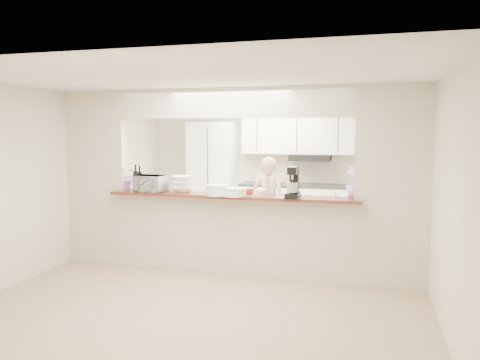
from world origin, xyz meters
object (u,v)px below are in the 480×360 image
at_px(stand_mixer, 293,184).
at_px(person, 269,203).
at_px(toaster_oven, 150,184).
at_px(refrigerator, 386,192).

relative_size(stand_mixer, person, 0.26).
relative_size(toaster_oven, stand_mixer, 1.05).
xyz_separation_m(stand_mixer, person, (-0.67, 1.64, -0.52)).
bearing_deg(refrigerator, toaster_oven, -139.33).
bearing_deg(refrigerator, person, -148.48).
height_order(stand_mixer, person, person).
xyz_separation_m(refrigerator, stand_mixer, (-1.20, -2.79, 0.42)).
xyz_separation_m(toaster_oven, stand_mixer, (2.00, -0.04, 0.06)).
distance_m(refrigerator, toaster_oven, 4.23).
distance_m(refrigerator, person, 2.20).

